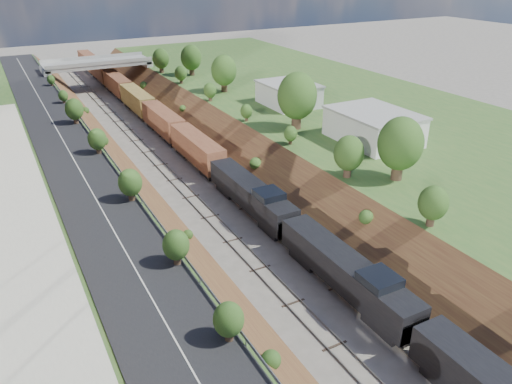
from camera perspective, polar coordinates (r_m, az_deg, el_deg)
name	(u,v)px	position (r m, az deg, el deg)	size (l,w,h in m)	color
platform_right	(383,132)	(86.10, 14.35, 6.69)	(44.00, 180.00, 5.00)	#335D26
embankment_left	(122,201)	(67.41, -15.10, -0.97)	(7.07, 180.00, 7.07)	brown
embankment_right	(268,170)	(74.59, 1.40, 2.55)	(7.07, 180.00, 7.07)	brown
rail_left_track	(182,187)	(69.38, -8.42, 0.53)	(1.58, 180.00, 0.18)	gray
rail_right_track	(217,180)	(71.09, -4.50, 1.37)	(1.58, 180.00, 0.18)	gray
road	(80,171)	(64.72, -19.44, 2.23)	(8.00, 180.00, 0.10)	black
guardrail	(114,162)	(64.97, -15.94, 3.28)	(0.10, 171.00, 0.70)	#99999E
overpass	(98,69)	(126.17, -17.65, 13.22)	(24.50, 8.30, 7.40)	gray
white_building_near	(373,127)	(72.99, 13.26, 7.21)	(9.00, 12.00, 4.00)	silver
white_building_far	(289,95)	(89.72, 3.75, 11.03)	(8.00, 10.00, 3.60)	silver
tree_right_large	(400,144)	(59.73, 16.18, 5.27)	(5.25, 5.25, 7.61)	#473323
tree_left_crest	(267,358)	(31.50, 1.31, -18.49)	(2.45, 2.45, 3.55)	#473323
freight_train	(165,123)	(89.42, -10.34, 7.80)	(2.99, 152.63, 4.55)	black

